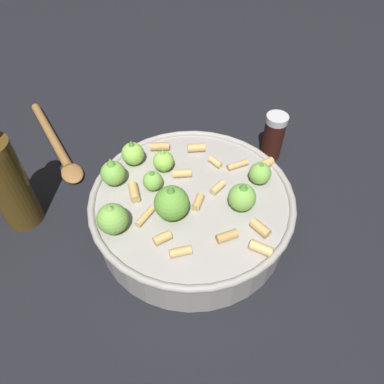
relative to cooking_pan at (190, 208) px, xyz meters
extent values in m
plane|color=black|center=(0.00, 0.00, -0.04)|extent=(2.40, 2.40, 0.00)
cylinder|color=#9E9993|center=(0.00, 0.00, -0.01)|extent=(0.28, 0.28, 0.06)
torus|color=#9E9993|center=(0.00, 0.00, 0.02)|extent=(0.29, 0.29, 0.01)
sphere|color=#75B247|center=(-0.05, -0.05, 0.04)|extent=(0.04, 0.04, 0.04)
cone|color=#4C8933|center=(-0.05, -0.05, 0.06)|extent=(0.02, 0.02, 0.01)
sphere|color=#75B247|center=(-0.03, -0.10, 0.04)|extent=(0.03, 0.03, 0.03)
cone|color=#4C8933|center=(-0.03, -0.10, 0.06)|extent=(0.01, 0.01, 0.01)
sphere|color=#75B247|center=(0.08, 0.08, 0.04)|extent=(0.04, 0.04, 0.04)
cone|color=#609E38|center=(0.08, 0.08, 0.06)|extent=(0.02, 0.02, 0.02)
sphere|color=#8CC64C|center=(0.07, 0.00, 0.04)|extent=(0.03, 0.03, 0.03)
cone|color=#75B247|center=(0.07, 0.00, 0.05)|extent=(0.02, 0.02, 0.01)
sphere|color=#8CC64C|center=(0.10, 0.04, 0.04)|extent=(0.03, 0.03, 0.03)
cone|color=#4C8933|center=(0.10, 0.04, 0.06)|extent=(0.02, 0.02, 0.02)
sphere|color=#609E38|center=(-0.01, 0.04, 0.05)|extent=(0.05, 0.05, 0.05)
cone|color=#4C8933|center=(-0.01, 0.04, 0.07)|extent=(0.02, 0.02, 0.02)
sphere|color=#75B247|center=(0.01, 0.11, 0.04)|extent=(0.04, 0.04, 0.04)
cone|color=#75B247|center=(0.01, 0.11, 0.06)|extent=(0.02, 0.02, 0.01)
sphere|color=#75B247|center=(0.04, 0.04, 0.04)|extent=(0.03, 0.03, 0.03)
cone|color=#4C8933|center=(0.04, 0.04, 0.05)|extent=(0.01, 0.01, 0.01)
cylinder|color=tan|center=(-0.04, 0.07, 0.03)|extent=(0.01, 0.02, 0.01)
cylinder|color=tan|center=(-0.01, -0.04, 0.03)|extent=(0.02, 0.03, 0.01)
cylinder|color=tan|center=(0.04, -0.01, 0.03)|extent=(0.02, 0.03, 0.01)
cylinder|color=tan|center=(0.00, 0.07, 0.03)|extent=(0.02, 0.03, 0.01)
cylinder|color=tan|center=(-0.02, 0.00, 0.03)|extent=(0.02, 0.03, 0.01)
cylinder|color=tan|center=(-0.07, 0.06, 0.03)|extent=(0.02, 0.03, 0.01)
cylinder|color=tan|center=(-0.12, -0.03, 0.03)|extent=(0.03, 0.03, 0.01)
cylinder|color=tan|center=(0.04, 0.06, 0.03)|extent=(0.03, 0.02, 0.01)
cylinder|color=tan|center=(-0.01, -0.12, 0.03)|extent=(0.01, 0.03, 0.01)
cylinder|color=tan|center=(0.08, -0.06, 0.03)|extent=(0.02, 0.03, 0.01)
cylinder|color=tan|center=(-0.08, 0.00, 0.03)|extent=(0.02, 0.03, 0.01)
cylinder|color=tan|center=(0.11, -0.01, 0.03)|extent=(0.03, 0.03, 0.01)
cylinder|color=tan|center=(0.04, -0.07, 0.03)|extent=(0.02, 0.01, 0.01)
cylinder|color=tan|center=(0.01, -0.09, 0.03)|extent=(0.01, 0.03, 0.01)
cylinder|color=tan|center=(-0.10, -0.05, 0.03)|extent=(0.03, 0.02, 0.01)
cylinder|color=#33140F|center=(0.06, -0.21, 0.00)|extent=(0.04, 0.04, 0.07)
cylinder|color=silver|center=(0.06, -0.21, 0.04)|extent=(0.04, 0.04, 0.01)
cylinder|color=#4C3814|center=(0.15, 0.21, 0.03)|extent=(0.06, 0.06, 0.15)
cylinder|color=olive|center=(0.32, 0.12, -0.03)|extent=(0.21, 0.02, 0.02)
ellipsoid|color=olive|center=(0.20, 0.12, -0.03)|extent=(0.05, 0.04, 0.01)
camera|label=1|loc=(-0.27, 0.17, 0.39)|focal=32.99mm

